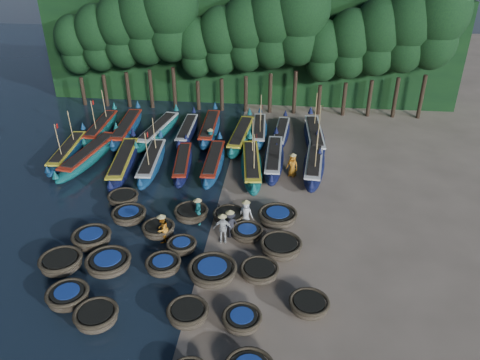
# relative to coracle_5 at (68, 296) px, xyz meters

# --- Properties ---
(ground) EXTENTS (120.00, 120.00, 0.00)m
(ground) POSITION_rel_coracle_5_xyz_m (5.65, 6.83, -0.46)
(ground) COLOR gray
(ground) RESTS_ON ground
(foliage_wall) EXTENTS (40.00, 3.00, 10.00)m
(foliage_wall) POSITION_rel_coracle_5_xyz_m (5.65, 30.33, 4.54)
(foliage_wall) COLOR black
(foliage_wall) RESTS_ON ground
(coracle_5) EXTENTS (2.16, 2.16, 0.80)m
(coracle_5) POSITION_rel_coracle_5_xyz_m (0.00, 0.00, 0.00)
(coracle_5) COLOR #4C412F
(coracle_5) RESTS_ON ground
(coracle_6) EXTENTS (2.46, 2.46, 0.79)m
(coracle_6) POSITION_rel_coracle_5_xyz_m (1.82, -1.09, -0.01)
(coracle_6) COLOR #4C412F
(coracle_6) RESTS_ON ground
(coracle_7) EXTENTS (2.18, 2.18, 0.78)m
(coracle_7) POSITION_rel_coracle_5_xyz_m (5.85, -0.45, -0.02)
(coracle_7) COLOR #4C412F
(coracle_7) RESTS_ON ground
(coracle_8) EXTENTS (1.99, 1.99, 0.68)m
(coracle_8) POSITION_rel_coracle_5_xyz_m (8.32, -0.50, -0.07)
(coracle_8) COLOR #4C412F
(coracle_8) RESTS_ON ground
(coracle_9) EXTENTS (2.34, 2.34, 0.67)m
(coracle_9) POSITION_rel_coracle_5_xyz_m (11.32, 0.77, -0.08)
(coracle_9) COLOR #4C412F
(coracle_9) RESTS_ON ground
(coracle_10) EXTENTS (2.75, 2.75, 0.81)m
(coracle_10) POSITION_rel_coracle_5_xyz_m (-1.43, 2.35, -0.00)
(coracle_10) COLOR #4C412F
(coracle_10) RESTS_ON ground
(coracle_11) EXTENTS (2.42, 2.42, 0.78)m
(coracle_11) POSITION_rel_coracle_5_xyz_m (1.02, 2.62, -0.01)
(coracle_11) COLOR #4C412F
(coracle_11) RESTS_ON ground
(coracle_12) EXTENTS (2.19, 2.19, 0.72)m
(coracle_12) POSITION_rel_coracle_5_xyz_m (3.88, 2.81, -0.05)
(coracle_12) COLOR #4C412F
(coracle_12) RESTS_ON ground
(coracle_13) EXTENTS (3.11, 3.11, 0.83)m
(coracle_13) POSITION_rel_coracle_5_xyz_m (6.50, 2.53, 0.02)
(coracle_13) COLOR #4C412F
(coracle_13) RESTS_ON ground
(coracle_14) EXTENTS (2.17, 2.17, 0.66)m
(coracle_14) POSITION_rel_coracle_5_xyz_m (8.85, 2.92, -0.09)
(coracle_14) COLOR #4C412F
(coracle_14) RESTS_ON ground
(coracle_15) EXTENTS (2.40, 2.40, 0.84)m
(coracle_15) POSITION_rel_coracle_5_xyz_m (-0.65, 4.55, 0.02)
(coracle_15) COLOR #4C412F
(coracle_15) RESTS_ON ground
(coracle_16) EXTENTS (2.17, 2.17, 0.73)m
(coracle_16) POSITION_rel_coracle_5_xyz_m (2.79, 5.91, -0.04)
(coracle_16) COLOR #4C412F
(coracle_16) RESTS_ON ground
(coracle_17) EXTENTS (1.85, 1.85, 0.66)m
(coracle_17) POSITION_rel_coracle_5_xyz_m (4.45, 4.57, -0.08)
(coracle_17) COLOR #4C412F
(coracle_17) RESTS_ON ground
(coracle_18) EXTENTS (2.28, 2.28, 0.67)m
(coracle_18) POSITION_rel_coracle_5_xyz_m (7.90, 6.21, -0.08)
(coracle_18) COLOR #4C412F
(coracle_18) RESTS_ON ground
(coracle_19) EXTENTS (2.34, 2.34, 0.83)m
(coracle_19) POSITION_rel_coracle_5_xyz_m (9.86, 4.95, 0.01)
(coracle_19) COLOR #4C412F
(coracle_19) RESTS_ON ground
(coracle_20) EXTENTS (2.26, 2.26, 0.72)m
(coracle_20) POSITION_rel_coracle_5_xyz_m (-0.38, 9.06, -0.05)
(coracle_20) COLOR #4C412F
(coracle_20) RESTS_ON ground
(coracle_21) EXTENTS (2.15, 2.15, 0.73)m
(coracle_21) POSITION_rel_coracle_5_xyz_m (0.62, 7.16, -0.04)
(coracle_21) COLOR #4C412F
(coracle_21) RESTS_ON ground
(coracle_22) EXTENTS (2.55, 2.55, 0.76)m
(coracle_22) POSITION_rel_coracle_5_xyz_m (4.32, 7.77, -0.03)
(coracle_22) COLOR #4C412F
(coracle_22) RESTS_ON ground
(coracle_23) EXTENTS (2.11, 2.11, 0.66)m
(coracle_23) POSITION_rel_coracle_5_xyz_m (6.65, 7.82, -0.08)
(coracle_23) COLOR #4C412F
(coracle_23) RESTS_ON ground
(coracle_24) EXTENTS (2.63, 2.63, 0.83)m
(coracle_24) POSITION_rel_coracle_5_xyz_m (9.57, 7.90, 0.02)
(coracle_24) COLOR #4C412F
(coracle_24) RESTS_ON ground
(long_boat_0) EXTENTS (2.10, 8.11, 3.46)m
(long_boat_0) POSITION_rel_coracle_5_xyz_m (-6.79, 15.07, 0.09)
(long_boat_0) COLOR navy
(long_boat_0) RESTS_ON ground
(long_boat_1) EXTENTS (2.80, 9.03, 1.60)m
(long_boat_1) POSITION_rel_coracle_5_xyz_m (-4.81, 14.56, 0.15)
(long_boat_1) COLOR #105E5B
(long_boat_1) RESTS_ON ground
(long_boat_2) EXTENTS (2.72, 8.85, 1.57)m
(long_boat_2) POSITION_rel_coracle_5_xyz_m (-1.92, 13.72, 0.14)
(long_boat_2) COLOR #10183D
(long_boat_2) RESTS_ON ground
(long_boat_3) EXTENTS (2.16, 8.31, 3.54)m
(long_boat_3) POSITION_rel_coracle_5_xyz_m (0.09, 14.11, 0.10)
(long_boat_3) COLOR navy
(long_boat_3) RESTS_ON ground
(long_boat_4) EXTENTS (2.26, 7.39, 1.31)m
(long_boat_4) POSITION_rel_coracle_5_xyz_m (2.35, 14.25, 0.04)
(long_boat_4) COLOR #10183D
(long_boat_4) RESTS_ON ground
(long_boat_5) EXTENTS (1.60, 8.03, 1.41)m
(long_boat_5) POSITION_rel_coracle_5_xyz_m (4.60, 14.54, 0.08)
(long_boat_5) COLOR navy
(long_boat_5) RESTS_ON ground
(long_boat_6) EXTENTS (2.55, 8.66, 3.70)m
(long_boat_6) POSITION_rel_coracle_5_xyz_m (7.42, 14.34, 0.12)
(long_boat_6) COLOR #105E5B
(long_boat_6) RESTS_ON ground
(long_boat_7) EXTENTS (1.48, 8.41, 1.48)m
(long_boat_7) POSITION_rel_coracle_5_xyz_m (8.97, 15.65, 0.10)
(long_boat_7) COLOR #10183D
(long_boat_7) RESTS_ON ground
(long_boat_8) EXTENTS (2.17, 8.63, 3.67)m
(long_boat_8) POSITION_rel_coracle_5_xyz_m (11.93, 15.14, 0.12)
(long_boat_8) COLOR #10183D
(long_boat_8) RESTS_ON ground
(long_boat_9) EXTENTS (1.81, 8.26, 3.51)m
(long_boat_9) POSITION_rel_coracle_5_xyz_m (-6.03, 20.01, 0.09)
(long_boat_9) COLOR #105E5B
(long_boat_9) RESTS_ON ground
(long_boat_10) EXTENTS (2.23, 9.05, 1.60)m
(long_boat_10) POSITION_rel_coracle_5_xyz_m (-3.75, 19.98, 0.14)
(long_boat_10) COLOR navy
(long_boat_10) RESTS_ON ground
(long_boat_11) EXTENTS (2.75, 8.71, 1.55)m
(long_boat_11) POSITION_rel_coracle_5_xyz_m (-0.95, 19.83, 0.13)
(long_boat_11) COLOR #105E5B
(long_boat_11) RESTS_ON ground
(long_boat_12) EXTENTS (1.58, 7.64, 1.34)m
(long_boat_12) POSITION_rel_coracle_5_xyz_m (1.41, 20.30, 0.05)
(long_boat_12) COLOR #10183D
(long_boat_12) RESTS_ON ground
(long_boat_13) EXTENTS (1.87, 8.61, 1.52)m
(long_boat_13) POSITION_rel_coracle_5_xyz_m (3.26, 20.82, 0.11)
(long_boat_13) COLOR navy
(long_boat_13) RESTS_ON ground
(long_boat_14) EXTENTS (2.14, 8.67, 1.53)m
(long_boat_14) POSITION_rel_coracle_5_xyz_m (6.09, 19.58, 0.12)
(long_boat_14) COLOR #105E5B
(long_boat_14) RESTS_ON ground
(long_boat_15) EXTENTS (1.74, 7.78, 3.31)m
(long_boat_15) POSITION_rel_coracle_5_xyz_m (7.48, 20.95, 0.06)
(long_boat_15) COLOR navy
(long_boat_15) RESTS_ON ground
(long_boat_16) EXTENTS (1.80, 7.40, 1.31)m
(long_boat_16) POSITION_rel_coracle_5_xyz_m (9.35, 20.57, 0.03)
(long_boat_16) COLOR #10183D
(long_boat_16) RESTS_ON ground
(long_boat_17) EXTENTS (2.08, 9.05, 3.85)m
(long_boat_17) POSITION_rel_coracle_5_xyz_m (12.07, 20.14, 0.15)
(long_boat_17) COLOR #10183D
(long_boat_17) RESTS_ON ground
(fisherman_0) EXTENTS (0.94, 0.75, 1.87)m
(fisherman_0) POSITION_rel_coracle_5_xyz_m (7.70, 7.50, 0.43)
(fisherman_0) COLOR silver
(fisherman_0) RESTS_ON ground
(fisherman_1) EXTENTS (0.70, 0.73, 1.89)m
(fisherman_1) POSITION_rel_coracle_5_xyz_m (4.85, 7.36, 0.48)
(fisherman_1) COLOR #175F60
(fisherman_1) RESTS_ON ground
(fisherman_2) EXTENTS (0.86, 0.99, 1.93)m
(fisherman_2) POSITION_rel_coracle_5_xyz_m (3.19, 5.36, 0.45)
(fisherman_2) COLOR orange
(fisherman_2) RESTS_ON ground
(fisherman_3) EXTENTS (1.18, 1.27, 1.91)m
(fisherman_3) POSITION_rel_coracle_5_xyz_m (6.91, 6.26, 0.43)
(fisherman_3) COLOR black
(fisherman_3) RESTS_ON ground
(fisherman_4) EXTENTS (1.04, 0.52, 1.94)m
(fisherman_4) POSITION_rel_coracle_5_xyz_m (6.55, 5.77, 0.47)
(fisherman_4) COLOR silver
(fisherman_4) RESTS_ON ground
(fisherman_5) EXTENTS (0.81, 1.47, 1.71)m
(fisherman_5) POSITION_rel_coracle_5_xyz_m (3.75, 18.35, 0.33)
(fisherman_5) COLOR #175F60
(fisherman_5) RESTS_ON ground
(fisherman_6) EXTENTS (0.98, 0.84, 1.90)m
(fisherman_6) POSITION_rel_coracle_5_xyz_m (10.36, 14.11, 0.44)
(fisherman_6) COLOR orange
(fisherman_6) RESTS_ON ground
(tree_0) EXTENTS (3.68, 3.68, 8.68)m
(tree_0) POSITION_rel_coracle_5_xyz_m (-10.35, 26.83, 5.51)
(tree_0) COLOR black
(tree_0) RESTS_ON ground
(tree_1) EXTENTS (4.09, 4.09, 9.65)m
(tree_1) POSITION_rel_coracle_5_xyz_m (-8.05, 26.83, 6.18)
(tree_1) COLOR black
(tree_1) RESTS_ON ground
(tree_2) EXTENTS (4.51, 4.51, 10.63)m
(tree_2) POSITION_rel_coracle_5_xyz_m (-5.75, 26.83, 6.86)
(tree_2) COLOR black
(tree_2) RESTS_ON ground
(tree_3) EXTENTS (4.92, 4.92, 11.60)m
(tree_3) POSITION_rel_coracle_5_xyz_m (-3.45, 26.83, 7.53)
(tree_3) COLOR black
(tree_3) RESTS_ON ground
(tree_4) EXTENTS (5.34, 5.34, 12.58)m
(tree_4) POSITION_rel_coracle_5_xyz_m (-1.15, 26.83, 8.21)
(tree_4) COLOR black
(tree_4) RESTS_ON ground
(tree_5) EXTENTS (3.68, 3.68, 8.68)m
(tree_5) POSITION_rel_coracle_5_xyz_m (1.15, 26.83, 5.51)
(tree_5) COLOR black
(tree_5) RESTS_ON ground
(tree_6) EXTENTS (4.09, 4.09, 9.65)m
(tree_6) POSITION_rel_coracle_5_xyz_m (3.45, 26.83, 6.18)
(tree_6) COLOR black
(tree_6) RESTS_ON ground
(tree_7) EXTENTS (4.51, 4.51, 10.63)m
(tree_7) POSITION_rel_coracle_5_xyz_m (5.75, 26.83, 6.86)
(tree_7) COLOR black
(tree_7) RESTS_ON ground
(tree_8) EXTENTS (4.92, 4.92, 11.60)m
(tree_8) POSITION_rel_coracle_5_xyz_m (8.05, 26.83, 7.53)
(tree_8) COLOR black
(tree_8) RESTS_ON ground
(tree_9) EXTENTS (5.34, 5.34, 12.58)m
(tree_9) POSITION_rel_coracle_5_xyz_m (10.35, 26.83, 8.21)
(tree_9) COLOR black
(tree_9) RESTS_ON ground
(tree_10) EXTENTS (3.68, 3.68, 8.68)m
(tree_10) POSITION_rel_coracle_5_xyz_m (12.65, 26.83, 5.51)
(tree_10) COLOR black
(tree_10) RESTS_ON ground
(tree_11) EXTENTS (4.09, 4.09, 9.65)m
(tree_11) POSITION_rel_coracle_5_xyz_m (14.95, 26.83, 6.18)
(tree_11) COLOR black
(tree_11) RESTS_ON ground
(tree_12) EXTENTS (4.51, 4.51, 10.63)m
(tree_12) POSITION_rel_coracle_5_xyz_m (17.25, 26.83, 6.86)
(tree_12) COLOR black
(tree_12) RESTS_ON ground
(tree_13) EXTENTS (4.92, 4.92, 11.60)m
(tree_13) POSITION_rel_coracle_5_xyz_m (19.55, 26.83, 7.53)
(tree_13) COLOR black
(tree_13) RESTS_ON ground
(tree_14) EXTENTS (5.34, 5.34, 12.58)m
(tree_14) POSITION_rel_coracle_5_xyz_m (21.85, 26.83, 8.21)
(tree_14) COLOR black
(tree_14) RESTS_ON ground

